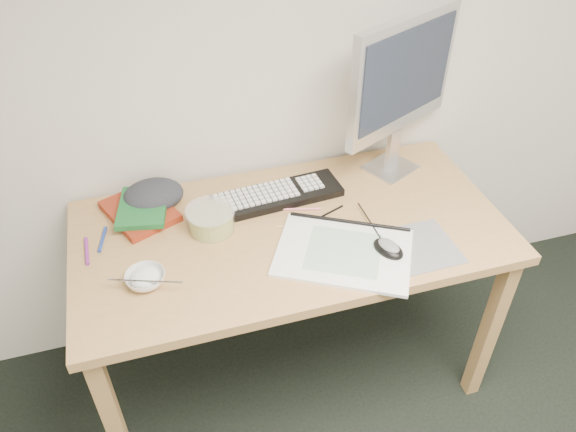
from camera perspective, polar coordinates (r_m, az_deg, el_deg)
name	(u,v)px	position (r m, az deg, el deg)	size (l,w,h in m)	color
desk	(291,246)	(1.88, 0.30, -3.11)	(1.40, 0.70, 0.75)	tan
mousepad	(417,247)	(1.80, 12.97, -3.12)	(0.24, 0.22, 0.00)	gray
sketchpad	(344,253)	(1.74, 5.66, -3.73)	(0.41, 0.29, 0.01)	silver
keyboard	(277,195)	(1.94, -1.08, 2.10)	(0.45, 0.14, 0.03)	black
monitor	(402,80)	(1.96, 11.55, 13.42)	(0.46, 0.24, 0.57)	silver
mouse	(389,246)	(1.75, 10.20, -3.02)	(0.07, 0.11, 0.04)	black
rice_bowl	(146,279)	(1.69, -14.27, -6.19)	(0.12, 0.12, 0.04)	white
chopsticks	(145,281)	(1.65, -14.29, -6.43)	(0.02, 0.02, 0.20)	#AFAFB2
fruit_tub	(211,219)	(1.82, -7.83, -0.35)	(0.16, 0.16, 0.08)	#DDBC4E
book_red	(140,211)	(1.94, -14.82, 0.48)	(0.18, 0.25, 0.02)	maroon
book_green	(143,207)	(1.92, -14.54, 0.87)	(0.16, 0.21, 0.02)	#165B27
cloth_lump	(153,195)	(1.96, -13.51, 2.08)	(0.17, 0.14, 0.07)	#26282E
pencil_pink	(291,209)	(1.90, 0.34, 0.70)	(0.01, 0.01, 0.20)	pink
pencil_tan	(301,226)	(1.83, 1.34, -1.06)	(0.01, 0.01, 0.16)	tan
pencil_black	(323,216)	(1.88, 3.63, 0.04)	(0.01, 0.01, 0.17)	black
marker_blue	(102,239)	(1.87, -18.33, -2.27)	(0.01, 0.01, 0.11)	navy
marker_orange	(137,226)	(1.89, -15.11, -0.95)	(0.01, 0.01, 0.14)	#CA6C17
marker_purple	(87,251)	(1.85, -19.77, -3.36)	(0.01, 0.01, 0.12)	#7F258A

